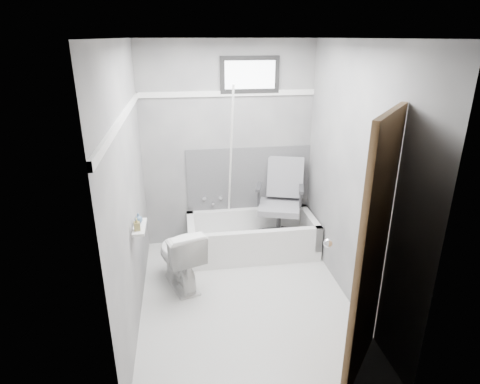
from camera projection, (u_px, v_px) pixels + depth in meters
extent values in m
plane|color=silver|center=(245.00, 299.00, 3.94)|extent=(2.60, 2.60, 0.00)
plane|color=silver|center=(247.00, 38.00, 3.07)|extent=(2.60, 2.60, 0.00)
cube|color=slate|center=(228.00, 147.00, 4.70)|extent=(2.00, 0.02, 2.40)
cube|color=slate|center=(283.00, 262.00, 2.31)|extent=(2.00, 0.02, 2.40)
cube|color=slate|center=(129.00, 191.00, 3.37)|extent=(0.02, 2.60, 2.40)
cube|color=slate|center=(354.00, 179.00, 3.64)|extent=(0.02, 2.60, 2.40)
imported|color=white|center=(180.00, 256.00, 4.06)|extent=(0.58, 0.77, 0.67)
cube|color=#4C4C4F|center=(249.00, 179.00, 4.87)|extent=(1.50, 0.02, 0.78)
cube|color=white|center=(228.00, 94.00, 4.47)|extent=(2.00, 0.02, 0.06)
cube|color=white|center=(122.00, 117.00, 3.14)|extent=(0.02, 2.60, 0.06)
cylinder|color=white|center=(231.00, 165.00, 4.54)|extent=(0.02, 0.62, 1.87)
cube|color=silver|center=(140.00, 227.00, 3.41)|extent=(0.10, 0.32, 0.02)
imported|color=olive|center=(137.00, 224.00, 3.31)|extent=(0.06, 0.06, 0.11)
imported|color=#496787|center=(138.00, 218.00, 3.44)|extent=(0.09, 0.09, 0.09)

